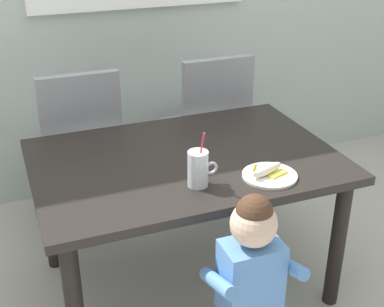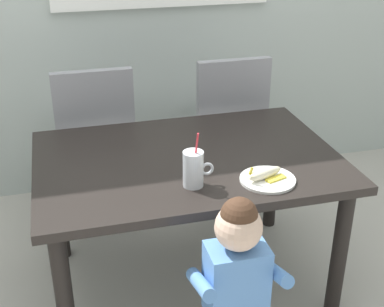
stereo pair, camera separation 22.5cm
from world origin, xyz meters
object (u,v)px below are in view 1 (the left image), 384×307
Objects in this scene: dining_table at (185,175)px; dining_chair_left at (81,141)px; snack_plate at (270,176)px; toddler_standing at (251,270)px; milk_cup at (198,171)px; dining_chair_right at (209,122)px; peeled_banana at (267,170)px.

dining_chair_left reaches higher than dining_table.
dining_chair_left is at bearing 121.73° from snack_plate.
milk_cup reaches higher than toddler_standing.
dining_table is 1.61× the size of toddler_standing.
dining_chair_left is 4.17× the size of snack_plate.
milk_cup is at bearing 172.06° from snack_plate.
dining_chair_left is 1.15× the size of toddler_standing.
dining_table is 0.41m from snack_plate.
dining_chair_left is at bearing 117.01° from dining_table.
milk_cup reaches higher than dining_table.
milk_cup is 0.31m from snack_plate.
dining_table is 1.41× the size of dining_chair_left.
dining_chair_right is (0.77, 0.00, 0.00)m from dining_chair_left.
dining_table is 7.72× the size of peeled_banana.
toddler_standing is 0.45m from peeled_banana.
toddler_standing is 3.38× the size of milk_cup.
dining_chair_left reaches higher than snack_plate.
snack_plate is at bearing -48.99° from dining_table.
dining_table is 1.41× the size of dining_chair_right.
snack_plate is at bearing 53.14° from toddler_standing.
dining_chair_left and dining_chair_right have the same top height.
dining_chair_right is 1.38m from toddler_standing.
peeled_banana is (0.29, -0.04, -0.04)m from milk_cup.
toddler_standing reaches higher than snack_plate.
dining_chair_left is 3.87× the size of milk_cup.
dining_chair_right reaches higher than snack_plate.
milk_cup is 1.42× the size of peeled_banana.
dining_chair_right is at bearing 81.20° from snack_plate.
snack_plate is (0.26, -0.30, 0.10)m from dining_table.
milk_cup is at bearing 100.20° from toddler_standing.
dining_table is at bearing 131.01° from snack_plate.
toddler_standing is at bearing 73.39° from dining_chair_right.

